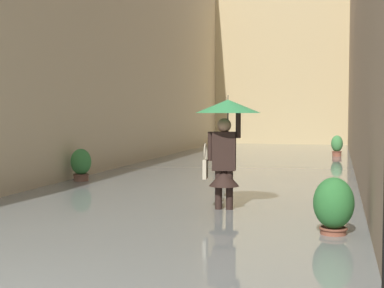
{
  "coord_description": "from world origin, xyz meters",
  "views": [
    {
      "loc": [
        -2.87,
        2.51,
        1.82
      ],
      "look_at": [
        -0.42,
        -6.65,
        1.26
      ],
      "focal_mm": 51.46,
      "sensor_mm": 36.0,
      "label": 1
    }
  ],
  "objects": [
    {
      "name": "ground_plane",
      "position": [
        0.0,
        -12.53,
        0.0
      ],
      "size": [
        62.64,
        62.64,
        0.0
      ],
      "primitive_type": "plane",
      "color": "gray"
    },
    {
      "name": "flood_water",
      "position": [
        0.0,
        -12.53,
        0.1
      ],
      "size": [
        7.37,
        31.05,
        0.2
      ],
      "primitive_type": "cube",
      "color": "slate",
      "rests_on": "ground_plane"
    },
    {
      "name": "building_facade_right",
      "position": [
        4.18,
        -12.52,
        4.69
      ],
      "size": [
        2.04,
        29.05,
        9.39
      ],
      "color": "beige",
      "rests_on": "ground_plane"
    },
    {
      "name": "building_facade_far",
      "position": [
        0.0,
        -25.95,
        4.26
      ],
      "size": [
        10.17,
        1.8,
        8.51
      ],
      "primitive_type": "cube",
      "color": "tan",
      "rests_on": "ground_plane"
    },
    {
      "name": "person_wading",
      "position": [
        -1.07,
        -6.36,
        1.5
      ],
      "size": [
        1.07,
        1.07,
        2.09
      ],
      "color": "#4C4233",
      "rests_on": "ground_plane"
    },
    {
      "name": "potted_plant_near_left",
      "position": [
        -2.82,
        -4.91,
        0.54
      ],
      "size": [
        0.53,
        0.53,
        0.95
      ],
      "color": "brown",
      "rests_on": "ground_plane"
    },
    {
      "name": "potted_plant_mid_left",
      "position": [
        -2.81,
        -18.03,
        0.53
      ],
      "size": [
        0.42,
        0.42,
        0.96
      ],
      "color": "brown",
      "rests_on": "ground_plane"
    },
    {
      "name": "potted_plant_far_right",
      "position": [
        2.95,
        -9.18,
        0.54
      ],
      "size": [
        0.48,
        0.48,
        0.95
      ],
      "color": "brown",
      "rests_on": "ground_plane"
    }
  ]
}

